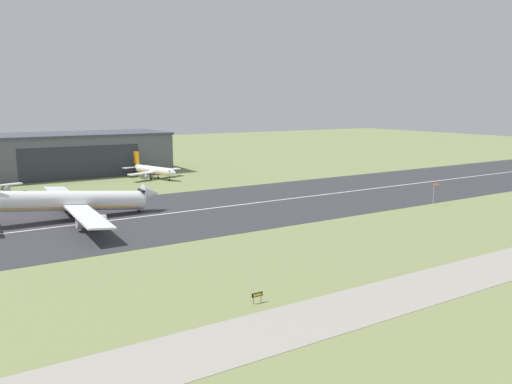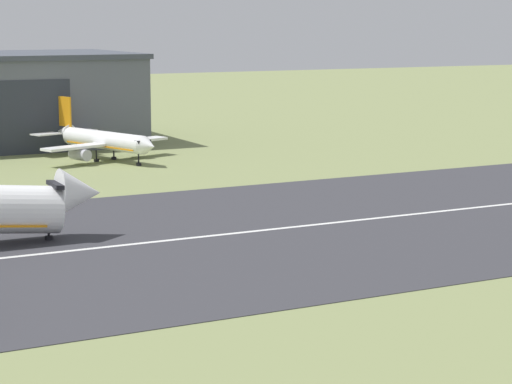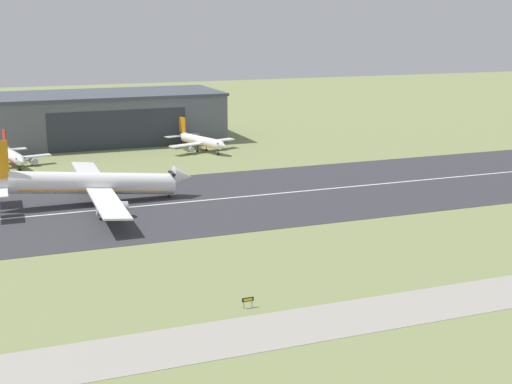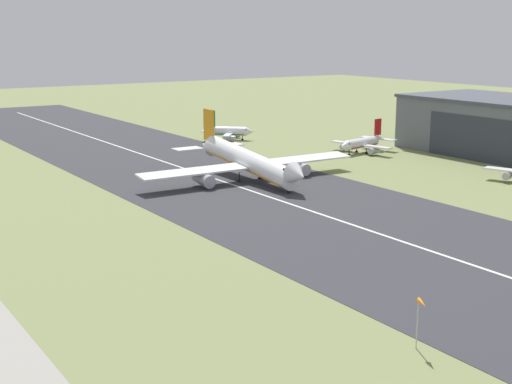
{
  "view_description": "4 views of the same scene",
  "coord_description": "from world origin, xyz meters",
  "px_view_note": "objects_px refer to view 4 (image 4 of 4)",
  "views": [
    {
      "loc": [
        -57.36,
        -16.82,
        28.24
      ],
      "look_at": [
        3.33,
        81.48,
        7.66
      ],
      "focal_mm": 35.0,
      "sensor_mm": 36.0,
      "label": 1
    },
    {
      "loc": [
        -42.88,
        9.97,
        22.2
      ],
      "look_at": [
        -5.73,
        82.36,
        8.22
      ],
      "focal_mm": 70.0,
      "sensor_mm": 36.0,
      "label": 2
    },
    {
      "loc": [
        -55.01,
        -49.43,
        40.65
      ],
      "look_at": [
        -2.13,
        88.34,
        4.65
      ],
      "focal_mm": 50.0,
      "sensor_mm": 36.0,
      "label": 3
    },
    {
      "loc": [
        109.76,
        16.85,
        35.35
      ],
      "look_at": [
        5.09,
        85.77,
        7.11
      ],
      "focal_mm": 50.0,
      "sensor_mm": 36.0,
      "label": 4
    }
  ],
  "objects_px": {
    "airplane_landing": "(248,162)",
    "windsock_pole": "(421,306)",
    "airplane_parked_east": "(229,131)",
    "airplane_parked_centre": "(362,143)"
  },
  "relations": [
    {
      "from": "airplane_landing",
      "to": "windsock_pole",
      "type": "distance_m",
      "value": 97.95
    },
    {
      "from": "airplane_landing",
      "to": "airplane_parked_east",
      "type": "relative_size",
      "value": 3.23
    },
    {
      "from": "windsock_pole",
      "to": "airplane_parked_east",
      "type": "bearing_deg",
      "value": 156.29
    },
    {
      "from": "airplane_landing",
      "to": "airplane_parked_centre",
      "type": "height_order",
      "value": "airplane_landing"
    },
    {
      "from": "airplane_parked_east",
      "to": "windsock_pole",
      "type": "relative_size",
      "value": 2.88
    },
    {
      "from": "airplane_parked_centre",
      "to": "airplane_parked_east",
      "type": "distance_m",
      "value": 48.33
    },
    {
      "from": "airplane_parked_east",
      "to": "windsock_pole",
      "type": "distance_m",
      "value": 164.02
    },
    {
      "from": "airplane_parked_centre",
      "to": "airplane_parked_east",
      "type": "bearing_deg",
      "value": -156.15
    },
    {
      "from": "airplane_landing",
      "to": "airplane_parked_east",
      "type": "bearing_deg",
      "value": 152.85
    },
    {
      "from": "airplane_parked_centre",
      "to": "airplane_landing",
      "type": "bearing_deg",
      "value": -73.5
    }
  ]
}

